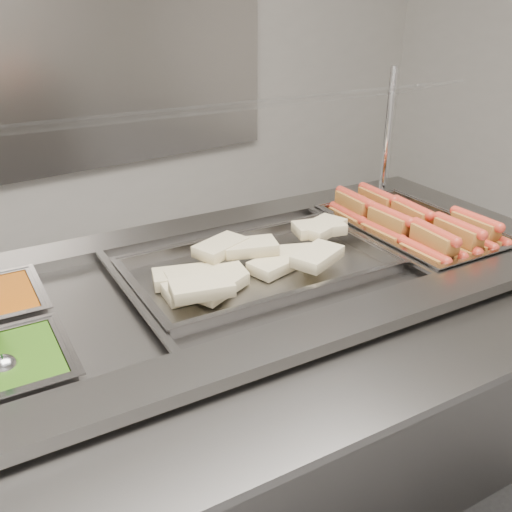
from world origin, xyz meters
TOP-DOWN VIEW (x-y plane):
  - back_panel at (0.00, 2.45)m, footprint 3.00×0.04m
  - steam_counter at (-0.06, 0.42)m, footprint 1.91×1.02m
  - tray_rail at (-0.12, -0.08)m, footprint 1.77×0.57m
  - sneeze_guard at (-0.04, 0.63)m, footprint 1.63×0.48m
  - pan_hotdogs at (0.54, 0.34)m, footprint 0.39×0.57m
  - pan_wraps at (-0.00, 0.41)m, footprint 0.70×0.47m
  - hotdogs_in_buns at (0.52, 0.33)m, footprint 0.31×0.53m
  - tortilla_wraps at (-0.02, 0.42)m, footprint 0.64×0.32m
  - serving_spoon at (-0.67, 0.35)m, footprint 0.05×0.17m

SIDE VIEW (x-z plane):
  - steam_counter at x=-0.06m, z-range 0.00..0.87m
  - tray_rail at x=-0.12m, z-range 0.80..0.85m
  - pan_hotdogs at x=0.54m, z-range 0.78..0.88m
  - pan_wraps at x=0.00m, z-range 0.81..0.88m
  - hotdogs_in_buns at x=0.52m, z-range 0.82..0.94m
  - tortilla_wraps at x=-0.02m, z-range 0.85..0.92m
  - serving_spoon at x=-0.67m, z-range 0.82..0.95m
  - back_panel at x=0.00m, z-range 0.60..1.80m
  - sneeze_guard at x=-0.04m, z-range 1.01..1.44m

